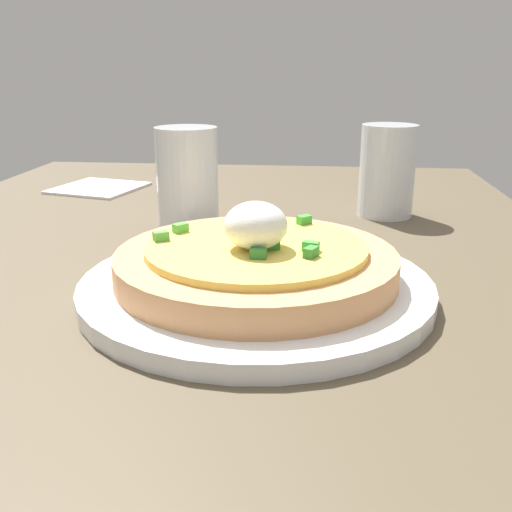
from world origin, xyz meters
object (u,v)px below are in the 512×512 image
at_px(plate, 256,287).
at_px(cup_far, 387,173).
at_px(napkin, 99,188).
at_px(pizza, 256,260).
at_px(cup_near, 187,180).

relative_size(plate, cup_far, 2.57).
relative_size(plate, napkin, 2.45).
xyz_separation_m(pizza, napkin, (0.41, 0.29, -0.03)).
bearing_deg(plate, pizza, -176.03).
bearing_deg(cup_near, cup_far, -74.11).
bearing_deg(napkin, pizza, -144.71).
distance_m(plate, cup_near, 0.25).
xyz_separation_m(cup_near, cup_far, (0.07, -0.24, 0.00)).
distance_m(cup_far, napkin, 0.45).
height_order(cup_near, cup_far, cup_near).
xyz_separation_m(plate, cup_near, (0.22, 0.10, 0.05)).
relative_size(pizza, cup_far, 2.04).
distance_m(plate, pizza, 0.02).
bearing_deg(cup_far, pizza, 154.30).
distance_m(plate, napkin, 0.50).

